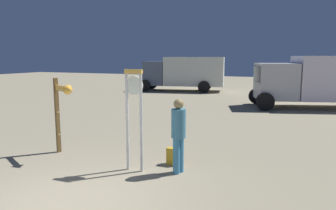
{
  "coord_description": "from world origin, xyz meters",
  "views": [
    {
      "loc": [
        3.81,
        -4.17,
        2.64
      ],
      "look_at": [
        0.13,
        4.6,
        1.2
      ],
      "focal_mm": 33.65,
      "sensor_mm": 36.0,
      "label": 1
    }
  ],
  "objects_px": {
    "backpack": "(174,156)",
    "arrow_sign": "(62,103)",
    "standing_clock": "(134,109)",
    "box_truck_far": "(185,72)",
    "person_near_clock": "(178,132)",
    "box_truck_near": "(329,79)"
  },
  "relations": [
    {
      "from": "backpack",
      "to": "arrow_sign",
      "type": "bearing_deg",
      "value": -171.15
    },
    {
      "from": "standing_clock",
      "to": "backpack",
      "type": "xyz_separation_m",
      "value": [
        0.69,
        0.73,
        -1.25
      ]
    },
    {
      "from": "standing_clock",
      "to": "box_truck_far",
      "type": "bearing_deg",
      "value": 105.89
    },
    {
      "from": "standing_clock",
      "to": "person_near_clock",
      "type": "relative_size",
      "value": 1.38
    },
    {
      "from": "arrow_sign",
      "to": "person_near_clock",
      "type": "height_order",
      "value": "arrow_sign"
    },
    {
      "from": "arrow_sign",
      "to": "box_truck_far",
      "type": "relative_size",
      "value": 0.31
    },
    {
      "from": "backpack",
      "to": "box_truck_near",
      "type": "relative_size",
      "value": 0.05
    },
    {
      "from": "box_truck_near",
      "to": "box_truck_far",
      "type": "xyz_separation_m",
      "value": [
        -9.8,
        5.23,
        -0.02
      ]
    },
    {
      "from": "standing_clock",
      "to": "arrow_sign",
      "type": "distance_m",
      "value": 2.34
    },
    {
      "from": "standing_clock",
      "to": "backpack",
      "type": "distance_m",
      "value": 1.61
    },
    {
      "from": "standing_clock",
      "to": "box_truck_far",
      "type": "relative_size",
      "value": 0.35
    },
    {
      "from": "backpack",
      "to": "standing_clock",
      "type": "bearing_deg",
      "value": -133.45
    },
    {
      "from": "arrow_sign",
      "to": "box_truck_near",
      "type": "relative_size",
      "value": 0.27
    },
    {
      "from": "person_near_clock",
      "to": "box_truck_near",
      "type": "height_order",
      "value": "box_truck_near"
    },
    {
      "from": "standing_clock",
      "to": "person_near_clock",
      "type": "distance_m",
      "value": 1.15
    },
    {
      "from": "standing_clock",
      "to": "box_truck_near",
      "type": "distance_m",
      "value": 13.02
    },
    {
      "from": "box_truck_far",
      "to": "person_near_clock",
      "type": "bearing_deg",
      "value": -70.84
    },
    {
      "from": "standing_clock",
      "to": "box_truck_far",
      "type": "xyz_separation_m",
      "value": [
        -4.92,
        17.3,
        0.04
      ]
    },
    {
      "from": "standing_clock",
      "to": "arrow_sign",
      "type": "relative_size",
      "value": 1.14
    },
    {
      "from": "backpack",
      "to": "box_truck_near",
      "type": "distance_m",
      "value": 12.16
    },
    {
      "from": "person_near_clock",
      "to": "box_truck_far",
      "type": "xyz_separation_m",
      "value": [
        -5.93,
        17.06,
        0.53
      ]
    },
    {
      "from": "person_near_clock",
      "to": "box_truck_far",
      "type": "distance_m",
      "value": 18.06
    }
  ]
}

